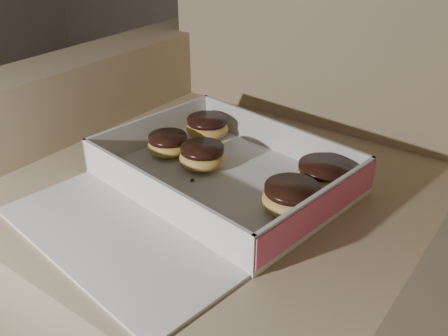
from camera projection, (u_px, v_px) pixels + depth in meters
armchair at (258, 227)px, 0.94m from camera, size 0.92×0.78×0.96m
bakery_box at (208, 186)px, 0.80m from camera, size 0.44×0.49×0.07m
donut_a at (202, 156)px, 0.85m from camera, size 0.08×0.08×0.04m
donut_b at (207, 127)px, 0.95m from camera, size 0.08×0.08×0.04m
donut_c at (324, 175)px, 0.79m from camera, size 0.09×0.09×0.04m
donut_d at (168, 144)px, 0.89m from camera, size 0.07×0.07×0.04m
donut_e at (292, 198)px, 0.73m from camera, size 0.09×0.09×0.04m
crumb_a at (192, 180)px, 0.82m from camera, size 0.01×0.01×0.00m
crumb_b at (248, 254)px, 0.65m from camera, size 0.01×0.01×0.00m
crumb_c at (188, 166)px, 0.86m from camera, size 0.01×0.01×0.00m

